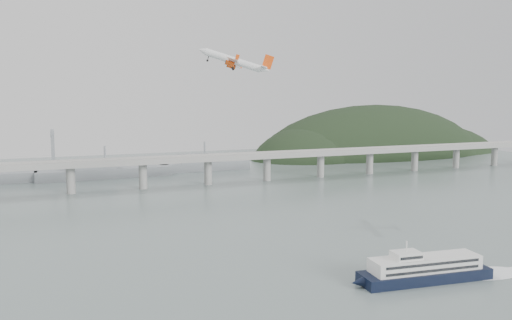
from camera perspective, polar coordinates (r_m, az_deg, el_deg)
name	(u,v)px	position (r m, az deg, el deg)	size (l,w,h in m)	color
ground	(310,266)	(201.87, 6.14, -11.94)	(900.00, 900.00, 0.00)	slate
bridge	(181,163)	(381.44, -8.56, -0.36)	(800.00, 22.00, 23.90)	gray
headland	(384,170)	(631.51, 14.40, -1.06)	(365.00, 155.00, 156.00)	black
ferry	(425,269)	(194.10, 18.74, -11.75)	(81.27, 20.80, 15.34)	black
airliner	(235,61)	(259.56, -2.43, 11.21)	(37.08, 34.96, 14.85)	white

